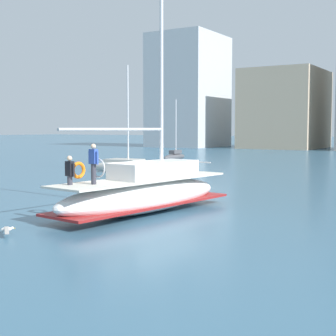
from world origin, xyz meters
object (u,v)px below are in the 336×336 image
object	(u,v)px
main_sailboat	(145,191)
seagull	(7,229)
moored_sloop_far	(175,156)
moored_catamaran	(124,164)

from	to	relation	value
main_sailboat	seagull	size ratio (longest dim) A/B	13.70
main_sailboat	moored_sloop_far	world-z (taller)	main_sailboat
seagull	main_sailboat	bearing A→B (deg)	78.16
seagull	moored_sloop_far	bearing A→B (deg)	112.76
main_sailboat	moored_catamaran	distance (m)	20.27
moored_catamaran	seagull	xyz separation A→B (m)	(11.45, -22.10, -0.41)
main_sailboat	seagull	world-z (taller)	main_sailboat
moored_catamaran	seagull	world-z (taller)	moored_catamaran
moored_catamaran	seagull	size ratio (longest dim) A/B	8.48
moored_sloop_far	seagull	bearing A→B (deg)	-67.24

